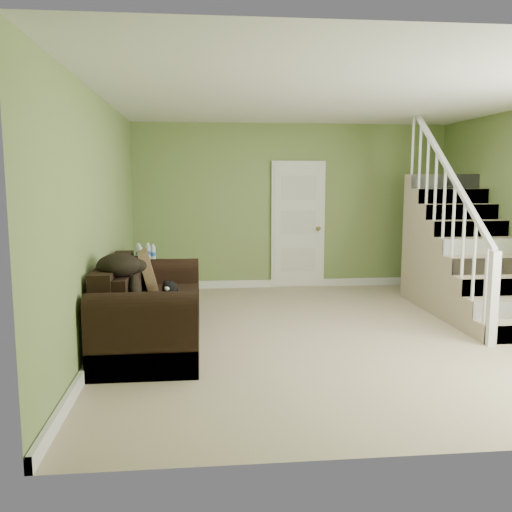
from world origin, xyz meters
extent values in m
cube|color=tan|center=(0.00, 0.00, 0.00)|extent=(5.00, 5.50, 0.01)
cube|color=white|center=(0.00, 0.00, 2.60)|extent=(5.00, 5.50, 0.01)
cube|color=olive|center=(0.00, 2.75, 1.30)|extent=(5.00, 0.04, 2.60)
cube|color=olive|center=(0.00, -2.75, 1.30)|extent=(5.00, 0.04, 2.60)
cube|color=olive|center=(-2.50, 0.00, 1.30)|extent=(0.04, 5.50, 2.60)
cube|color=white|center=(0.00, 2.72, 0.06)|extent=(5.00, 0.04, 0.12)
cube|color=white|center=(-2.47, 0.00, 0.06)|extent=(0.04, 5.50, 0.12)
cube|color=white|center=(0.10, 2.71, 1.01)|extent=(0.86, 0.05, 2.02)
cube|color=white|center=(0.10, 2.69, 1.00)|extent=(0.78, 0.04, 1.96)
sphere|color=olive|center=(0.42, 2.65, 0.95)|extent=(0.07, 0.07, 0.07)
cylinder|color=white|center=(1.55, -0.46, 0.65)|extent=(0.04, 0.04, 0.90)
cube|color=tan|center=(2.00, -0.19, 0.20)|extent=(1.00, 0.27, 0.40)
cylinder|color=white|center=(1.55, -0.19, 0.85)|extent=(0.04, 0.04, 0.90)
cube|color=tan|center=(2.00, 0.08, 0.30)|extent=(1.00, 0.27, 0.60)
cylinder|color=white|center=(1.55, 0.08, 1.05)|extent=(0.04, 0.04, 0.90)
cube|color=tan|center=(2.00, 0.35, 0.40)|extent=(1.00, 0.27, 0.80)
cylinder|color=white|center=(1.55, 0.35, 1.25)|extent=(0.04, 0.04, 0.90)
cube|color=tan|center=(2.00, 0.62, 0.50)|extent=(1.00, 0.27, 1.00)
cylinder|color=white|center=(1.55, 0.62, 1.45)|extent=(0.04, 0.04, 0.90)
cube|color=tan|center=(2.00, 0.89, 0.60)|extent=(1.00, 0.27, 1.20)
cylinder|color=white|center=(1.55, 0.89, 1.65)|extent=(0.04, 0.04, 0.90)
cube|color=tan|center=(2.00, 1.16, 0.70)|extent=(1.00, 0.27, 1.40)
cylinder|color=white|center=(1.55, 1.16, 1.85)|extent=(0.04, 0.04, 0.90)
cube|color=tan|center=(2.00, 1.43, 0.80)|extent=(1.00, 0.27, 1.60)
cylinder|color=white|center=(1.55, 1.43, 2.05)|extent=(0.04, 0.04, 0.90)
cube|color=tan|center=(2.00, 1.70, 0.90)|extent=(1.00, 0.27, 1.80)
cylinder|color=white|center=(1.55, 1.70, 2.25)|extent=(0.04, 0.04, 0.90)
cube|color=white|center=(1.55, -0.62, 0.50)|extent=(0.09, 0.09, 1.00)
cube|color=white|center=(1.55, 0.62, 1.90)|extent=(0.06, 2.46, 1.84)
cube|color=black|center=(-1.97, -0.19, 0.13)|extent=(0.97, 2.25, 0.26)
cube|color=black|center=(-1.87, -0.19, 0.37)|extent=(0.74, 1.70, 0.22)
cube|color=black|center=(-1.97, -1.18, 0.32)|extent=(0.97, 0.26, 0.63)
cube|color=black|center=(-1.97, 0.81, 0.32)|extent=(0.97, 0.26, 0.63)
cylinder|color=black|center=(-1.97, -1.18, 0.63)|extent=(0.97, 0.26, 0.26)
cylinder|color=black|center=(-1.97, 0.81, 0.63)|extent=(0.97, 0.26, 0.26)
cube|color=black|center=(-2.35, -0.19, 0.57)|extent=(0.20, 1.74, 0.64)
cube|color=black|center=(-2.19, -0.19, 0.65)|extent=(0.14, 1.67, 0.36)
cube|color=black|center=(-2.15, 1.27, 0.33)|extent=(0.68, 0.68, 0.66)
cylinder|color=white|center=(-2.24, 1.20, 0.76)|extent=(0.06, 0.06, 0.20)
cylinder|color=blue|center=(-2.24, 1.20, 0.76)|extent=(0.07, 0.07, 0.05)
cylinder|color=white|center=(-2.24, 1.20, 0.88)|extent=(0.03, 0.03, 0.03)
cylinder|color=white|center=(-2.07, 1.25, 0.76)|extent=(0.06, 0.06, 0.20)
cylinder|color=blue|center=(-2.07, 1.25, 0.76)|extent=(0.07, 0.07, 0.05)
cylinder|color=white|center=(-2.07, 1.25, 0.88)|extent=(0.03, 0.03, 0.03)
cylinder|color=white|center=(-2.15, 1.38, 0.76)|extent=(0.06, 0.06, 0.20)
cylinder|color=blue|center=(-2.15, 1.38, 0.76)|extent=(0.07, 0.07, 0.05)
cylinder|color=white|center=(-2.15, 1.38, 0.88)|extent=(0.03, 0.03, 0.03)
cylinder|color=white|center=(-2.27, 1.36, 0.76)|extent=(0.06, 0.06, 0.20)
cylinder|color=blue|center=(-2.27, 1.36, 0.76)|extent=(0.07, 0.07, 0.05)
cylinder|color=white|center=(-2.27, 1.36, 0.88)|extent=(0.03, 0.03, 0.03)
ellipsoid|color=black|center=(-1.80, 0.00, 0.56)|extent=(0.18, 0.29, 0.15)
ellipsoid|color=white|center=(-1.80, -0.06, 0.53)|extent=(0.10, 0.12, 0.08)
sphere|color=black|center=(-1.80, -0.14, 0.61)|extent=(0.11, 0.11, 0.10)
ellipsoid|color=white|center=(-1.80, -0.19, 0.59)|extent=(0.06, 0.05, 0.05)
cone|color=black|center=(-1.83, -0.13, 0.66)|extent=(0.04, 0.04, 0.05)
cone|color=black|center=(-1.77, -0.13, 0.66)|extent=(0.04, 0.04, 0.05)
cylinder|color=black|center=(-1.72, 0.11, 0.50)|extent=(0.06, 0.21, 0.03)
ellipsoid|color=gold|center=(-1.74, -0.53, 0.51)|extent=(0.08, 0.19, 0.05)
cube|color=#533821|center=(-2.07, 0.45, 0.67)|extent=(0.28, 0.49, 0.48)
ellipsoid|color=black|center=(-2.23, -0.65, 0.92)|extent=(0.45, 0.56, 0.22)
camera|label=1|loc=(-1.45, -5.83, 1.72)|focal=38.00mm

